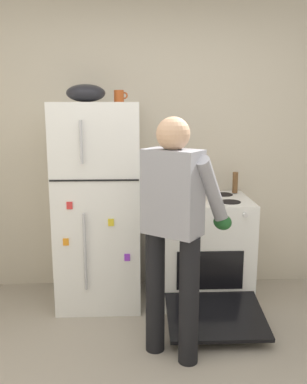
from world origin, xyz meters
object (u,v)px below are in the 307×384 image
object	(u,v)px
refrigerator	(99,205)
mixing_bowl	(86,93)
stove_range	(204,250)
person_cook	(175,219)
red_pot	(187,192)
coffee_mug	(119,96)
pepper_mill	(235,182)

from	to	relation	value
refrigerator	mixing_bowl	size ratio (longest dim) A/B	5.45
stove_range	person_cook	xyz separation A→B (m)	(-0.34, -0.85, 0.51)
person_cook	red_pot	bearing A→B (deg)	77.71
stove_range	mixing_bowl	bearing A→B (deg)	178.96
stove_range	coffee_mug	distance (m)	1.48
person_cook	red_pot	world-z (taller)	person_cook
mixing_bowl	pepper_mill	bearing A→B (deg)	8.92
refrigerator	mixing_bowl	xyz separation A→B (m)	(-0.08, 0.00, 0.91)
person_cook	coffee_mug	distance (m)	1.26
red_pot	pepper_mill	world-z (taller)	pepper_mill
mixing_bowl	stove_range	bearing A→B (deg)	-1.04
stove_range	mixing_bowl	xyz separation A→B (m)	(-0.97, 0.02, 1.32)
red_pot	coffee_mug	bearing A→B (deg)	169.73
stove_range	coffee_mug	size ratio (longest dim) A/B	10.74
person_cook	stove_range	bearing A→B (deg)	68.27
red_pot	coffee_mug	world-z (taller)	coffee_mug
mixing_bowl	person_cook	bearing A→B (deg)	-53.60
coffee_mug	red_pot	bearing A→B (deg)	-10.27
pepper_mill	mixing_bowl	bearing A→B (deg)	-171.08
person_cook	pepper_mill	world-z (taller)	person_cook
red_pot	mixing_bowl	bearing A→B (deg)	176.49
refrigerator	coffee_mug	distance (m)	0.91
red_pot	refrigerator	bearing A→B (deg)	176.13
person_cook	refrigerator	bearing A→B (deg)	122.82
coffee_mug	mixing_bowl	world-z (taller)	mixing_bowl
red_pot	pepper_mill	size ratio (longest dim) A/B	1.80
stove_range	coffee_mug	world-z (taller)	coffee_mug
coffee_mug	pepper_mill	bearing A→B (deg)	8.43
person_cook	coffee_mug	size ratio (longest dim) A/B	14.28
stove_range	pepper_mill	world-z (taller)	pepper_mill
refrigerator	mixing_bowl	distance (m)	0.92
refrigerator	stove_range	bearing A→B (deg)	-1.11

